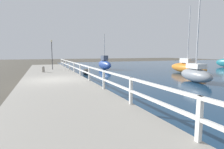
% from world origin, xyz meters
% --- Properties ---
extents(ground_plane, '(120.00, 120.00, 0.00)m').
position_xyz_m(ground_plane, '(0.00, 0.00, 0.00)').
color(ground_plane, '#4C473D').
extents(dock_walkway, '(4.44, 36.00, 0.33)m').
position_xyz_m(dock_walkway, '(0.00, 0.00, 0.16)').
color(dock_walkway, '#9E998E').
rests_on(dock_walkway, ground).
extents(railing, '(0.10, 32.50, 0.97)m').
position_xyz_m(railing, '(2.12, -0.00, 0.99)').
color(railing, white).
rests_on(railing, dock_walkway).
extents(boulder_upstream, '(0.54, 0.49, 0.41)m').
position_xyz_m(boulder_upstream, '(3.53, 5.62, 0.20)').
color(boulder_upstream, '#666056').
rests_on(boulder_upstream, ground).
extents(boulder_far_strip, '(0.41, 0.37, 0.31)m').
position_xyz_m(boulder_far_strip, '(3.81, 6.79, 0.15)').
color(boulder_far_strip, gray).
rests_on(boulder_far_strip, ground).
extents(boulder_downstream, '(0.76, 0.69, 0.57)m').
position_xyz_m(boulder_downstream, '(3.44, 4.84, 0.29)').
color(boulder_downstream, '#666056').
rests_on(boulder_downstream, ground).
extents(mooring_bollard, '(0.25, 0.25, 0.59)m').
position_xyz_m(mooring_bollard, '(-0.67, 5.56, 0.62)').
color(mooring_bollard, gray).
rests_on(mooring_bollard, dock_walkway).
extents(dock_lamp, '(0.21, 0.21, 3.35)m').
position_xyz_m(dock_lamp, '(0.34, 8.32, 2.54)').
color(dock_lamp, '#2D2D33').
rests_on(dock_lamp, dock_walkway).
extents(sailboat_blue, '(1.10, 4.09, 4.78)m').
position_xyz_m(sailboat_blue, '(7.21, 9.78, 0.71)').
color(sailboat_blue, '#2D4C9E').
rests_on(sailboat_blue, water_surface).
extents(sailboat_orange, '(2.08, 5.59, 7.14)m').
position_xyz_m(sailboat_orange, '(13.93, 1.71, 0.65)').
color(sailboat_orange, orange).
rests_on(sailboat_orange, water_surface).
extents(sailboat_gray, '(1.78, 3.51, 7.12)m').
position_xyz_m(sailboat_gray, '(9.95, -3.07, 0.62)').
color(sailboat_gray, gray).
rests_on(sailboat_gray, water_surface).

